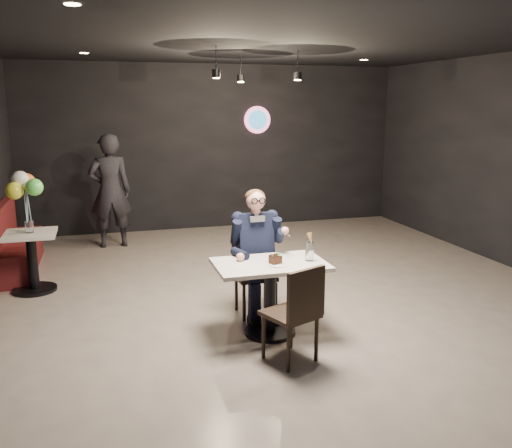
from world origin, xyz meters
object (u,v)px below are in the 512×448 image
object	(u,v)px
main_table	(270,298)
passerby	(110,191)
sundae_glass	(309,251)
balloon_vase	(29,227)
seated_man	(255,251)
side_table	(33,262)
chair_near	(290,312)
chair_far	(255,274)
booth_bench	(17,238)

from	to	relation	value
main_table	passerby	world-z (taller)	passerby
sundae_glass	balloon_vase	size ratio (longest dim) A/B	1.29
seated_man	side_table	xyz separation A→B (m)	(-2.44, 1.49, -0.34)
seated_man	side_table	bearing A→B (deg)	148.55
balloon_vase	passerby	distance (m)	2.23
main_table	balloon_vase	xyz separation A→B (m)	(-2.44, 2.04, 0.45)
balloon_vase	chair_near	bearing A→B (deg)	-47.30
chair_near	seated_man	xyz separation A→B (m)	(0.00, 1.15, 0.26)
chair_near	seated_man	distance (m)	1.18
chair_far	sundae_glass	bearing A→B (deg)	-55.79
chair_far	seated_man	world-z (taller)	seated_man
main_table	chair_far	xyz separation A→B (m)	(0.00, 0.55, 0.09)
booth_bench	seated_man	bearing A→B (deg)	-42.30
seated_man	side_table	size ratio (longest dim) A/B	1.90
seated_man	sundae_glass	bearing A→B (deg)	-55.79
side_table	balloon_vase	world-z (taller)	balloon_vase
passerby	chair_far	bearing A→B (deg)	109.24
sundae_glass	balloon_vase	distance (m)	3.52
side_table	chair_far	bearing A→B (deg)	-31.45
sundae_glass	booth_bench	size ratio (longest dim) A/B	0.10
passerby	booth_bench	bearing A→B (deg)	34.16
seated_man	booth_bench	world-z (taller)	seated_man
booth_bench	balloon_vase	xyz separation A→B (m)	(0.30, -1.00, 0.36)
seated_man	booth_bench	size ratio (longest dim) A/B	0.77
balloon_vase	side_table	bearing A→B (deg)	0.00
chair_near	booth_bench	size ratio (longest dim) A/B	0.49
passerby	chair_near	bearing A→B (deg)	104.07
chair_far	seated_man	xyz separation A→B (m)	(0.00, 0.00, 0.26)
side_table	sundae_glass	bearing A→B (deg)	-36.23
balloon_vase	chair_far	bearing A→B (deg)	-31.45
chair_far	seated_man	bearing A→B (deg)	90.00
sundae_glass	passerby	distance (m)	4.47
seated_man	chair_far	bearing A→B (deg)	-90.00
chair_near	main_table	bearing A→B (deg)	67.34
chair_near	side_table	distance (m)	3.59
chair_near	passerby	bearing A→B (deg)	84.53
main_table	chair_near	bearing A→B (deg)	-90.00
chair_far	balloon_vase	bearing A→B (deg)	148.55
main_table	side_table	xyz separation A→B (m)	(-2.44, 2.04, 0.00)
chair_near	sundae_glass	size ratio (longest dim) A/B	4.78
balloon_vase	passerby	world-z (taller)	passerby
balloon_vase	passerby	size ratio (longest dim) A/B	0.08
main_table	booth_bench	bearing A→B (deg)	131.99
chair_near	sundae_glass	xyz separation A→B (m)	(0.40, 0.56, 0.39)
chair_near	balloon_vase	world-z (taller)	chair_near
sundae_glass	side_table	world-z (taller)	sundae_glass
booth_bench	side_table	world-z (taller)	booth_bench
balloon_vase	seated_man	bearing A→B (deg)	-31.45
booth_bench	passerby	size ratio (longest dim) A/B	1.01
chair_near	sundae_glass	world-z (taller)	sundae_glass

